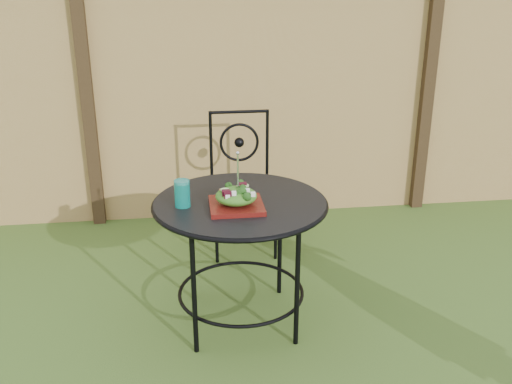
# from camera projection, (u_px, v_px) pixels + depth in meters

# --- Properties ---
(fence) EXTENTS (8.00, 0.12, 1.90)m
(fence) POSITION_uv_depth(u_px,v_px,m) (263.00, 97.00, 4.37)
(fence) COLOR tan
(fence) RESTS_ON ground
(patio_table) EXTENTS (0.92, 0.92, 0.72)m
(patio_table) POSITION_uv_depth(u_px,v_px,m) (240.00, 225.00, 3.03)
(patio_table) COLOR black
(patio_table) RESTS_ON ground
(patio_chair) EXTENTS (0.46, 0.46, 0.95)m
(patio_chair) POSITION_uv_depth(u_px,v_px,m) (242.00, 179.00, 3.96)
(patio_chair) COLOR black
(patio_chair) RESTS_ON ground
(salad_plate) EXTENTS (0.27, 0.27, 0.02)m
(salad_plate) POSITION_uv_depth(u_px,v_px,m) (236.00, 205.00, 2.88)
(salad_plate) COLOR #460A0C
(salad_plate) RESTS_ON patio_table
(salad) EXTENTS (0.21, 0.21, 0.08)m
(salad) POSITION_uv_depth(u_px,v_px,m) (236.00, 196.00, 2.87)
(salad) COLOR #235614
(salad) RESTS_ON salad_plate
(fork) EXTENTS (0.01, 0.01, 0.18)m
(fork) POSITION_uv_depth(u_px,v_px,m) (238.00, 171.00, 2.82)
(fork) COLOR silver
(fork) RESTS_ON salad
(drinking_glass) EXTENTS (0.08, 0.08, 0.14)m
(drinking_glass) POSITION_uv_depth(u_px,v_px,m) (182.00, 193.00, 2.88)
(drinking_glass) COLOR #0B8177
(drinking_glass) RESTS_ON patio_table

